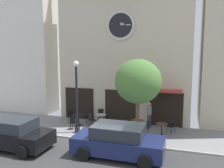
% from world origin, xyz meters
% --- Properties ---
extents(ground_plane, '(27.73, 10.86, 0.13)m').
position_xyz_m(ground_plane, '(0.00, -1.40, -0.02)').
color(ground_plane, gray).
extents(clock_building, '(9.48, 3.75, 12.32)m').
position_xyz_m(clock_building, '(0.08, 5.22, 6.37)').
color(clock_building, beige).
rests_on(clock_building, ground_plane).
extents(neighbor_building_left, '(6.24, 4.21, 12.86)m').
position_xyz_m(neighbor_building_left, '(-9.06, 6.11, 6.43)').
color(neighbor_building_left, silver).
rests_on(neighbor_building_left, ground_plane).
extents(street_lamp, '(0.36, 0.36, 4.43)m').
position_xyz_m(street_lamp, '(-1.89, 1.05, 2.25)').
color(street_lamp, black).
rests_on(street_lamp, ground_plane).
extents(street_tree, '(2.57, 2.32, 4.59)m').
position_xyz_m(street_tree, '(1.93, 0.81, 3.35)').
color(street_tree, brown).
rests_on(street_tree, ground_plane).
extents(cafe_table_center_right, '(0.77, 0.77, 0.75)m').
position_xyz_m(cafe_table_center_right, '(-2.42, 2.38, 0.55)').
color(cafe_table_center_right, black).
rests_on(cafe_table_center_right, ground_plane).
extents(cafe_table_near_door, '(0.75, 0.75, 0.72)m').
position_xyz_m(cafe_table_near_door, '(-1.01, 2.94, 0.52)').
color(cafe_table_near_door, black).
rests_on(cafe_table_near_door, ground_plane).
extents(cafe_table_leftmost, '(0.79, 0.79, 0.74)m').
position_xyz_m(cafe_table_leftmost, '(1.65, 2.27, 0.55)').
color(cafe_table_leftmost, black).
rests_on(cafe_table_leftmost, ground_plane).
extents(cafe_table_center_left, '(0.68, 0.68, 0.74)m').
position_xyz_m(cafe_table_center_left, '(3.17, 2.02, 0.51)').
color(cafe_table_center_left, black).
rests_on(cafe_table_center_left, ground_plane).
extents(cafe_chair_left_end, '(0.54, 0.54, 0.90)m').
position_xyz_m(cafe_chair_left_end, '(1.12, 1.62, 0.53)').
color(cafe_chair_left_end, black).
rests_on(cafe_chair_left_end, ground_plane).
extents(cafe_chair_near_lamp, '(0.56, 0.56, 0.90)m').
position_xyz_m(cafe_chair_near_lamp, '(-1.45, 2.28, 0.53)').
color(cafe_chair_near_lamp, black).
rests_on(cafe_chair_near_lamp, ground_plane).
extents(cafe_chair_right_end, '(0.55, 0.55, 0.90)m').
position_xyz_m(cafe_chair_right_end, '(3.72, 2.68, 0.53)').
color(cafe_chair_right_end, black).
rests_on(cafe_chair_right_end, ground_plane).
extents(cafe_chair_by_entrance, '(0.55, 0.55, 0.90)m').
position_xyz_m(cafe_chair_by_entrance, '(-3.20, 2.77, 0.53)').
color(cafe_chair_by_entrance, black).
rests_on(cafe_chair_by_entrance, ground_plane).
extents(cafe_chair_near_tree, '(0.42, 0.42, 0.90)m').
position_xyz_m(cafe_chair_near_tree, '(-2.38, 1.50, 0.53)').
color(cafe_chair_near_tree, black).
rests_on(cafe_chair_near_tree, ground_plane).
extents(cafe_chair_curbside, '(0.56, 0.56, 0.90)m').
position_xyz_m(cafe_chair_curbside, '(2.24, 1.69, 0.53)').
color(cafe_chair_curbside, black).
rests_on(cafe_chair_curbside, ground_plane).
extents(cafe_chair_corner, '(0.55, 0.55, 0.90)m').
position_xyz_m(cafe_chair_corner, '(-1.26, 3.68, 0.53)').
color(cafe_chair_corner, black).
rests_on(cafe_chair_corner, ground_plane).
extents(cafe_chair_under_awning, '(0.55, 0.55, 0.90)m').
position_xyz_m(cafe_chair_under_awning, '(-1.83, 3.00, 0.53)').
color(cafe_chair_under_awning, black).
rests_on(cafe_chair_under_awning, ground_plane).
extents(pedestrian_grey, '(0.45, 0.45, 1.67)m').
position_xyz_m(pedestrian_grey, '(2.20, 3.41, 0.86)').
color(pedestrian_grey, '#2D2D38').
rests_on(pedestrian_grey, ground_plane).
extents(parked_car_black, '(4.34, 2.11, 1.55)m').
position_xyz_m(parked_car_black, '(-4.14, -2.11, 0.76)').
color(parked_car_black, black).
rests_on(parked_car_black, ground_plane).
extents(parked_car_navy, '(4.30, 2.02, 1.55)m').
position_xyz_m(parked_car_navy, '(1.47, -1.46, 0.76)').
color(parked_car_navy, navy).
rests_on(parked_car_navy, ground_plane).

